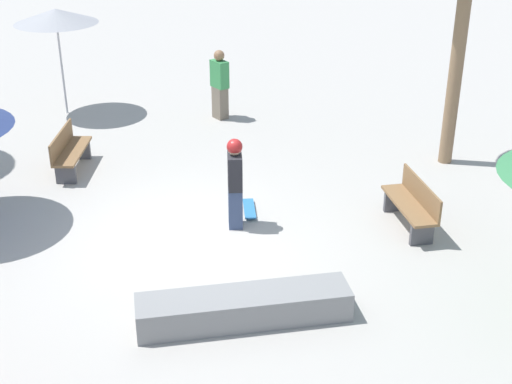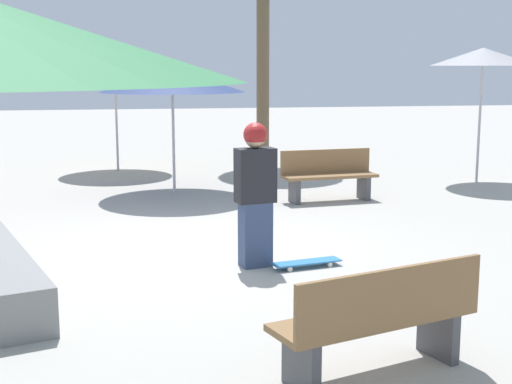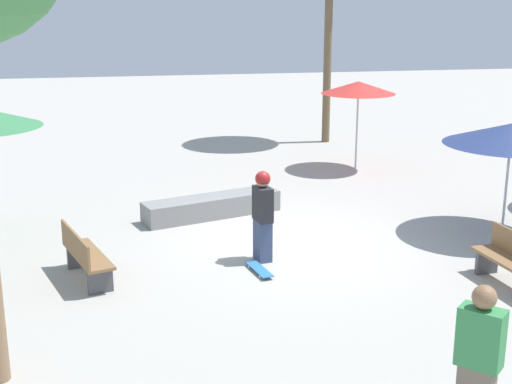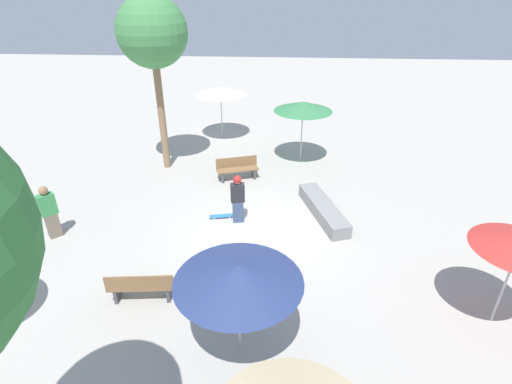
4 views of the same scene
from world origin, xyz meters
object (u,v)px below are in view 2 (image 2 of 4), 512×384
at_px(shade_umbrella_tan, 115,72).
at_px(shade_umbrella_navy, 172,80).
at_px(skateboard, 307,262).
at_px(skater_main, 255,190).
at_px(shade_umbrella_grey, 483,57).
at_px(bench_far, 328,176).
at_px(bench_near, 379,320).

height_order(shade_umbrella_tan, shade_umbrella_navy, shade_umbrella_tan).
bearing_deg(shade_umbrella_tan, shade_umbrella_navy, 19.08).
bearing_deg(skateboard, skater_main, 151.62).
xyz_separation_m(skater_main, shade_umbrella_grey, (-5.09, 5.33, 1.53)).
bearing_deg(shade_umbrella_tan, skateboard, 14.98).
relative_size(bench_far, shade_umbrella_tan, 0.71).
xyz_separation_m(bench_far, shade_umbrella_tan, (-4.13, -3.51, 1.68)).
relative_size(skateboard, shade_umbrella_grey, 0.32).
bearing_deg(shade_umbrella_grey, skateboard, -42.29).
height_order(skater_main, bench_far, skater_main).
xyz_separation_m(shade_umbrella_tan, shade_umbrella_navy, (2.92, 1.01, -0.12)).
xyz_separation_m(bench_near, bench_far, (-6.74, 1.57, 0.00)).
bearing_deg(bench_near, shade_umbrella_navy, 78.72).
relative_size(skater_main, bench_near, 0.98).
xyz_separation_m(shade_umbrella_grey, shade_umbrella_navy, (0.17, -5.91, -0.42)).
relative_size(bench_near, shade_umbrella_tan, 0.72).
height_order(skater_main, shade_umbrella_tan, shade_umbrella_tan).
xyz_separation_m(skateboard, shade_umbrella_navy, (-5.09, -1.13, 1.93)).
bearing_deg(shade_umbrella_grey, shade_umbrella_tan, -111.68).
relative_size(skater_main, shade_umbrella_grey, 0.63).
bearing_deg(bench_far, skater_main, 56.33).
height_order(skater_main, bench_near, skater_main).
bearing_deg(shade_umbrella_tan, bench_near, 10.11).
distance_m(skater_main, shade_umbrella_navy, 5.08).
height_order(bench_far, shade_umbrella_grey, shade_umbrella_grey).
bearing_deg(shade_umbrella_navy, shade_umbrella_grey, 91.61).
bearing_deg(skateboard, bench_near, -105.74).
distance_m(skater_main, shade_umbrella_tan, 8.09).
xyz_separation_m(skater_main, bench_far, (-3.70, 1.92, -0.45)).
height_order(skater_main, skateboard, skater_main).
bearing_deg(shade_umbrella_navy, skater_main, 6.68).
bearing_deg(skater_main, bench_far, 51.57).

